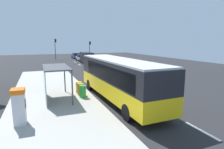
# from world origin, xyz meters

# --- Properties ---
(ground_plane) EXTENTS (56.00, 92.00, 0.04)m
(ground_plane) POSITION_xyz_m (0.00, 14.00, -0.02)
(ground_plane) COLOR #262628
(sidewalk_platform) EXTENTS (6.20, 30.00, 0.18)m
(sidewalk_platform) POSITION_xyz_m (-6.40, 2.00, 0.09)
(sidewalk_platform) COLOR #ADAAA3
(sidewalk_platform) RESTS_ON ground
(lane_stripe_seg_0) EXTENTS (0.16, 2.20, 0.01)m
(lane_stripe_seg_0) POSITION_xyz_m (0.25, -6.00, 0.01)
(lane_stripe_seg_0) COLOR silver
(lane_stripe_seg_0) RESTS_ON ground
(lane_stripe_seg_1) EXTENTS (0.16, 2.20, 0.01)m
(lane_stripe_seg_1) POSITION_xyz_m (0.25, -1.00, 0.01)
(lane_stripe_seg_1) COLOR silver
(lane_stripe_seg_1) RESTS_ON ground
(lane_stripe_seg_2) EXTENTS (0.16, 2.20, 0.01)m
(lane_stripe_seg_2) POSITION_xyz_m (0.25, 4.00, 0.01)
(lane_stripe_seg_2) COLOR silver
(lane_stripe_seg_2) RESTS_ON ground
(lane_stripe_seg_3) EXTENTS (0.16, 2.20, 0.01)m
(lane_stripe_seg_3) POSITION_xyz_m (0.25, 9.00, 0.01)
(lane_stripe_seg_3) COLOR silver
(lane_stripe_seg_3) RESTS_ON ground
(lane_stripe_seg_4) EXTENTS (0.16, 2.20, 0.01)m
(lane_stripe_seg_4) POSITION_xyz_m (0.25, 14.00, 0.01)
(lane_stripe_seg_4) COLOR silver
(lane_stripe_seg_4) RESTS_ON ground
(lane_stripe_seg_5) EXTENTS (0.16, 2.20, 0.01)m
(lane_stripe_seg_5) POSITION_xyz_m (0.25, 19.00, 0.01)
(lane_stripe_seg_5) COLOR silver
(lane_stripe_seg_5) RESTS_ON ground
(lane_stripe_seg_6) EXTENTS (0.16, 2.20, 0.01)m
(lane_stripe_seg_6) POSITION_xyz_m (0.25, 24.00, 0.01)
(lane_stripe_seg_6) COLOR silver
(lane_stripe_seg_6) RESTS_ON ground
(lane_stripe_seg_7) EXTENTS (0.16, 2.20, 0.01)m
(lane_stripe_seg_7) POSITION_xyz_m (0.25, 29.00, 0.01)
(lane_stripe_seg_7) COLOR silver
(lane_stripe_seg_7) RESTS_ON ground
(bus) EXTENTS (2.80, 11.07, 3.21)m
(bus) POSITION_xyz_m (-1.71, 0.27, 1.84)
(bus) COLOR yellow
(bus) RESTS_ON ground
(white_van) EXTENTS (2.21, 5.28, 2.30)m
(white_van) POSITION_xyz_m (2.20, 25.75, 1.34)
(white_van) COLOR black
(white_van) RESTS_ON ground
(sedan_near) EXTENTS (1.99, 4.47, 1.52)m
(sedan_near) POSITION_xyz_m (2.30, 37.76, 0.79)
(sedan_near) COLOR navy
(sedan_near) RESTS_ON ground
(sedan_far) EXTENTS (1.93, 4.44, 1.52)m
(sedan_far) POSITION_xyz_m (2.30, 31.52, 0.79)
(sedan_far) COLOR #B7B7BC
(sedan_far) RESTS_ON ground
(ticket_machine) EXTENTS (0.66, 0.76, 1.94)m
(ticket_machine) POSITION_xyz_m (-8.36, -2.18, 1.17)
(ticket_machine) COLOR silver
(ticket_machine) RESTS_ON sidewalk_platform
(recycling_bin_green) EXTENTS (0.52, 0.52, 0.95)m
(recycling_bin_green) POSITION_xyz_m (-4.20, 1.46, 0.66)
(recycling_bin_green) COLOR green
(recycling_bin_green) RESTS_ON sidewalk_platform
(recycling_bin_orange) EXTENTS (0.52, 0.52, 0.95)m
(recycling_bin_orange) POSITION_xyz_m (-4.20, 2.16, 0.66)
(recycling_bin_orange) COLOR orange
(recycling_bin_orange) RESTS_ON sidewalk_platform
(recycling_bin_yellow) EXTENTS (0.52, 0.52, 0.95)m
(recycling_bin_yellow) POSITION_xyz_m (-4.20, 2.86, 0.66)
(recycling_bin_yellow) COLOR yellow
(recycling_bin_yellow) RESTS_ON sidewalk_platform
(traffic_light_near_side) EXTENTS (0.49, 0.28, 4.66)m
(traffic_light_near_side) POSITION_xyz_m (5.50, 35.40, 3.11)
(traffic_light_near_side) COLOR #2D2D2D
(traffic_light_near_side) RESTS_ON ground
(traffic_light_far_side) EXTENTS (0.49, 0.28, 5.28)m
(traffic_light_far_side) POSITION_xyz_m (-3.10, 36.20, 3.50)
(traffic_light_far_side) COLOR #2D2D2D
(traffic_light_far_side) RESTS_ON ground
(bus_shelter) EXTENTS (1.80, 4.00, 2.50)m
(bus_shelter) POSITION_xyz_m (-6.41, 1.78, 2.10)
(bus_shelter) COLOR #4C4C51
(bus_shelter) RESTS_ON sidewalk_platform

